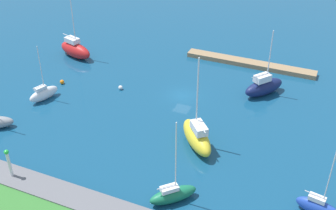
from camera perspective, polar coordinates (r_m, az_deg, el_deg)
name	(u,v)px	position (r m, az deg, el deg)	size (l,w,h in m)	color
water	(182,96)	(67.06, 1.94, 1.29)	(160.00, 160.00, 0.00)	navy
pier_dock	(250,63)	(77.46, 10.96, 5.52)	(23.20, 2.25, 0.82)	#997A56
breakwater	(92,205)	(48.18, -10.22, -13.19)	(69.66, 3.30, 1.01)	slate
harbor_beacon	(9,161)	(52.18, -20.70, -7.07)	(0.56, 0.56, 3.73)	silver
sailboat_white_mid_basin	(44,93)	(68.28, -16.42, 1.50)	(2.89, 5.24, 8.93)	white
sailboat_navy_inner_mooring	(264,86)	(68.38, 12.79, 2.48)	(6.24, 7.35, 10.71)	#141E4C
sailboat_green_by_breakwater	(173,194)	(48.01, 0.67, -11.94)	(5.10, 5.20, 10.59)	#19724C
sailboat_red_far_south	(75,49)	(80.68, -12.41, 7.36)	(7.94, 4.62, 13.70)	red
sailboat_blue_along_channel	(319,207)	(49.20, 19.66, -12.88)	(5.14, 2.24, 9.64)	#2347B2
sailboat_yellow_lone_south	(197,136)	(55.42, 3.92, -4.23)	(7.00, 7.51, 12.73)	yellow
mooring_buoy_orange	(62,82)	(72.34, -14.11, 3.05)	(0.71, 0.71, 0.71)	orange
mooring_buoy_white	(121,88)	(68.96, -6.42, 2.35)	(0.70, 0.70, 0.70)	white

